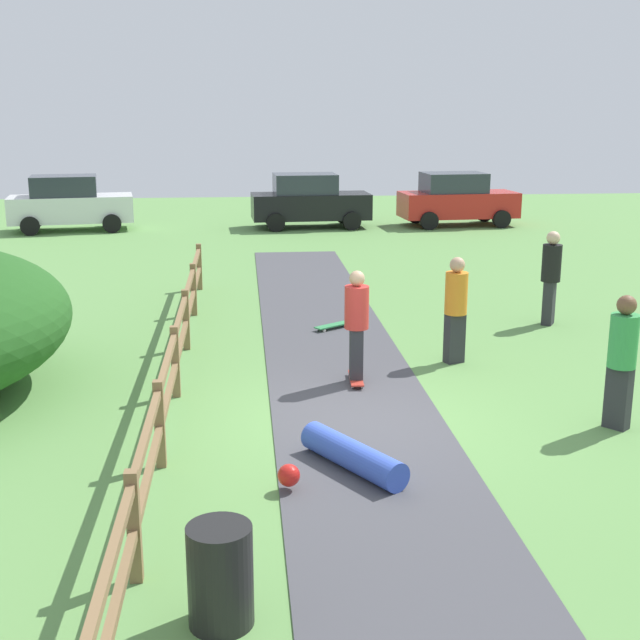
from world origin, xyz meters
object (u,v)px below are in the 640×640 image
(skateboard_loose, at_px, (333,325))
(trash_bin, at_px, (220,576))
(parked_car_black, at_px, (309,201))
(parked_car_red, at_px, (457,199))
(skater_riding, at_px, (357,321))
(skater_fallen, at_px, (348,457))
(bystander_green, at_px, (622,355))
(parked_car_white, at_px, (70,203))
(bystander_black, at_px, (551,273))
(bystander_orange, at_px, (456,305))

(skateboard_loose, bearing_deg, trash_bin, -101.65)
(skateboard_loose, height_order, parked_car_black, parked_car_black)
(parked_car_black, height_order, parked_car_red, same)
(skater_riding, height_order, parked_car_red, parked_car_red)
(skater_fallen, height_order, parked_car_red, parked_car_red)
(trash_bin, relative_size, bystander_green, 0.48)
(parked_car_black, xyz_separation_m, parked_car_red, (5.41, -0.00, 0.00))
(skater_riding, xyz_separation_m, parked_car_white, (-7.76, 17.68, -0.07))
(bystander_black, bearing_deg, skateboard_loose, -179.47)
(parked_car_black, distance_m, parked_car_red, 5.41)
(skateboard_loose, distance_m, parked_car_white, 16.32)
(trash_bin, relative_size, skateboard_loose, 1.17)
(skater_fallen, xyz_separation_m, parked_car_black, (1.20, 20.98, 0.76))
(bystander_green, height_order, parked_car_red, parked_car_red)
(bystander_black, distance_m, bystander_green, 5.67)
(parked_car_black, distance_m, parked_car_white, 8.42)
(skater_riding, relative_size, bystander_orange, 0.99)
(skateboard_loose, relative_size, parked_car_black, 0.18)
(skateboard_loose, height_order, parked_car_red, parked_car_red)
(bystander_orange, bearing_deg, skater_riding, -151.52)
(parked_car_red, bearing_deg, skater_riding, -108.95)
(skateboard_loose, bearing_deg, bystander_orange, -51.78)
(skateboard_loose, height_order, bystander_black, bystander_black)
(skater_riding, relative_size, skateboard_loose, 2.35)
(parked_car_white, bearing_deg, trash_bin, -76.43)
(skater_riding, distance_m, skater_fallen, 3.45)
(trash_bin, height_order, parked_car_red, parked_car_red)
(skateboard_loose, bearing_deg, skater_riding, -89.71)
(parked_car_white, bearing_deg, skater_riding, -66.31)
(bystander_black, xyz_separation_m, bystander_green, (-1.06, -5.57, -0.02))
(bystander_orange, bearing_deg, skateboard_loose, 128.22)
(bystander_orange, height_order, parked_car_red, parked_car_red)
(skateboard_loose, xyz_separation_m, bystander_orange, (1.84, -2.34, 0.93))
(skateboard_loose, distance_m, parked_car_black, 14.39)
(skater_fallen, distance_m, bystander_green, 4.08)
(skateboard_loose, distance_m, bystander_green, 6.52)
(trash_bin, xyz_separation_m, bystander_black, (6.34, 9.60, 0.60))
(trash_bin, relative_size, parked_car_white, 0.20)
(bystander_black, height_order, bystander_green, bystander_black)
(skater_riding, bearing_deg, trash_bin, -107.71)
(skater_riding, distance_m, parked_car_red, 18.69)
(parked_car_red, bearing_deg, skateboard_loose, -112.99)
(bystander_black, bearing_deg, trash_bin, -123.45)
(trash_bin, distance_m, skater_riding, 6.57)
(parked_car_red, bearing_deg, trash_bin, -108.63)
(skater_fallen, xyz_separation_m, bystander_orange, (2.36, 4.29, 0.82))
(bystander_green, height_order, parked_car_black, parked_car_black)
(skater_riding, xyz_separation_m, parked_car_black, (0.67, 17.68, -0.07))
(bystander_black, relative_size, bystander_orange, 1.03)
(skater_riding, xyz_separation_m, bystander_black, (4.35, 3.37, 0.02))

